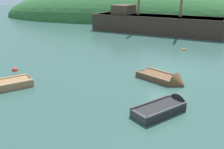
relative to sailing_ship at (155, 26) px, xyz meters
The scene contains 7 objects.
ground_plane 14.64m from the sailing_ship, 84.83° to the right, with size 120.00×120.00×0.00m, color #33564C.
shore_hill 17.53m from the sailing_ship, 108.12° to the left, with size 47.47×21.96×11.02m, color #2D602D.
sailing_ship is the anchor object (origin of this frame).
rowboat_outer_left 20.69m from the sailing_ship, 87.17° to the right, with size 2.74×2.80×0.98m.
rowboat_far 17.07m from the sailing_ship, 86.43° to the right, with size 3.10×2.70×1.16m.
buoy_red 18.81m from the sailing_ship, 116.83° to the right, with size 0.39×0.39×0.39m, color red.
buoy_orange 9.30m from the sailing_ship, 72.88° to the right, with size 0.35×0.35×0.35m, color orange.
Camera 1 is at (-0.82, -15.98, 4.97)m, focal length 39.68 mm.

